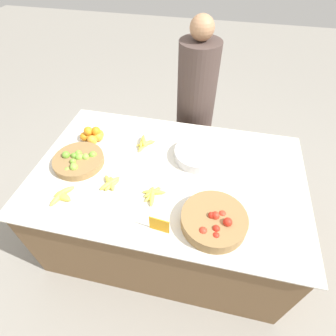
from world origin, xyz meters
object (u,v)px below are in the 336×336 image
at_px(tomato_basket, 214,221).
at_px(price_sign, 159,225).
at_px(metal_bowl, 198,154).
at_px(lime_bowl, 78,160).
at_px(vendor_person, 195,113).

bearing_deg(tomato_basket, price_sign, -160.82).
distance_m(metal_bowl, price_sign, 0.67).
xyz_separation_m(lime_bowl, vendor_person, (0.71, 0.91, -0.10)).
relative_size(tomato_basket, price_sign, 3.22).
relative_size(metal_bowl, vendor_person, 0.23).
relative_size(tomato_basket, metal_bowl, 1.10).
bearing_deg(price_sign, vendor_person, 94.88).
bearing_deg(metal_bowl, vendor_person, 100.01).
relative_size(price_sign, vendor_person, 0.08).
bearing_deg(vendor_person, lime_bowl, -127.97).
bearing_deg(tomato_basket, lime_bowl, 163.19).
bearing_deg(tomato_basket, vendor_person, 103.21).
distance_m(tomato_basket, vendor_person, 1.25).
height_order(tomato_basket, price_sign, tomato_basket).
bearing_deg(lime_bowl, tomato_basket, -16.81).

